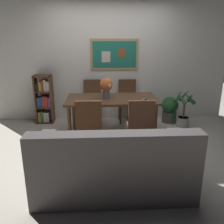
% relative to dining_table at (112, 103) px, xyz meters
% --- Properties ---
extents(ground_plane, '(12.00, 12.00, 0.00)m').
position_rel_dining_table_xyz_m(ground_plane, '(0.00, -0.52, -0.64)').
color(ground_plane, beige).
extents(wall_back_with_painting, '(5.20, 0.14, 2.60)m').
position_rel_dining_table_xyz_m(wall_back_with_painting, '(0.00, 1.08, 0.66)').
color(wall_back_with_painting, silver).
rests_on(wall_back_with_painting, ground_plane).
extents(dining_table, '(1.62, 0.90, 0.73)m').
position_rel_dining_table_xyz_m(dining_table, '(0.00, 0.00, 0.00)').
color(dining_table, brown).
rests_on(dining_table, ground_plane).
extents(dining_chair_near_right, '(0.40, 0.41, 0.91)m').
position_rel_dining_table_xyz_m(dining_chair_near_right, '(0.38, -0.84, -0.10)').
color(dining_chair_near_right, brown).
rests_on(dining_chair_near_right, ground_plane).
extents(dining_chair_far_left, '(0.40, 0.41, 0.91)m').
position_rel_dining_table_xyz_m(dining_chair_far_left, '(-0.37, 0.84, -0.10)').
color(dining_chair_far_left, brown).
rests_on(dining_chair_far_left, ground_plane).
extents(dining_chair_near_left, '(0.40, 0.41, 0.91)m').
position_rel_dining_table_xyz_m(dining_chair_near_left, '(-0.38, -0.82, -0.10)').
color(dining_chair_near_left, brown).
rests_on(dining_chair_near_left, ground_plane).
extents(dining_chair_far_right, '(0.40, 0.41, 0.91)m').
position_rel_dining_table_xyz_m(dining_chair_far_right, '(0.39, 0.83, -0.10)').
color(dining_chair_far_right, brown).
rests_on(dining_chair_far_right, ground_plane).
extents(leather_couch, '(1.80, 0.84, 0.84)m').
position_rel_dining_table_xyz_m(leather_couch, '(-0.07, -1.69, -0.33)').
color(leather_couch, '#514C4C').
rests_on(leather_couch, ground_plane).
extents(bookshelf, '(0.36, 0.28, 1.04)m').
position_rel_dining_table_xyz_m(bookshelf, '(-1.40, 0.83, -0.14)').
color(bookshelf, brown).
rests_on(bookshelf, ground_plane).
extents(potted_ivy, '(0.36, 0.36, 0.59)m').
position_rel_dining_table_xyz_m(potted_ivy, '(1.30, 0.69, -0.34)').
color(potted_ivy, '#4C4742').
rests_on(potted_ivy, ground_plane).
extents(potted_palm, '(0.41, 0.44, 0.79)m').
position_rel_dining_table_xyz_m(potted_palm, '(1.50, 0.38, -0.30)').
color(potted_palm, '#B2ADA3').
rests_on(potted_palm, ground_plane).
extents(flower_vase, '(0.24, 0.23, 0.36)m').
position_rel_dining_table_xyz_m(flower_vase, '(-0.09, 0.00, 0.31)').
color(flower_vase, slate).
rests_on(flower_vase, dining_table).
extents(tv_remote, '(0.14, 0.15, 0.02)m').
position_rel_dining_table_xyz_m(tv_remote, '(0.54, -0.21, 0.10)').
color(tv_remote, black).
rests_on(tv_remote, dining_table).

